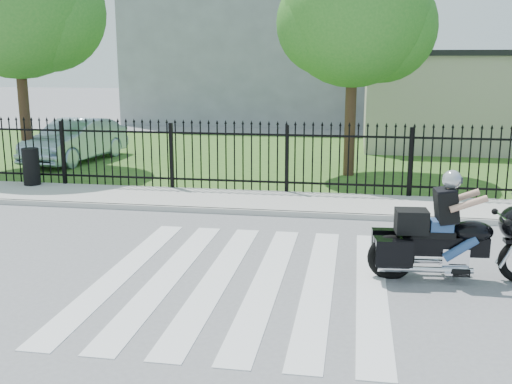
# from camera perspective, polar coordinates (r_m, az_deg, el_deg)

# --- Properties ---
(ground) EXTENTS (120.00, 120.00, 0.00)m
(ground) POSITION_cam_1_polar(r_m,az_deg,el_deg) (9.50, -1.34, -8.39)
(ground) COLOR slate
(ground) RESTS_ON ground
(crosswalk) EXTENTS (5.00, 5.50, 0.01)m
(crosswalk) POSITION_cam_1_polar(r_m,az_deg,el_deg) (9.49, -1.34, -8.35)
(crosswalk) COLOR silver
(crosswalk) RESTS_ON ground
(sidewalk) EXTENTS (40.00, 2.00, 0.12)m
(sidewalk) POSITION_cam_1_polar(r_m,az_deg,el_deg) (14.21, 2.46, -1.03)
(sidewalk) COLOR #ADAAA3
(sidewalk) RESTS_ON ground
(curb) EXTENTS (40.00, 0.12, 0.12)m
(curb) POSITION_cam_1_polar(r_m,az_deg,el_deg) (13.25, 1.92, -2.03)
(curb) COLOR #ADAAA3
(curb) RESTS_ON ground
(grass_strip) EXTENTS (40.00, 12.00, 0.02)m
(grass_strip) POSITION_cam_1_polar(r_m,az_deg,el_deg) (21.05, 4.83, 3.26)
(grass_strip) COLOR #2B581E
(grass_strip) RESTS_ON ground
(iron_fence) EXTENTS (26.00, 0.04, 1.80)m
(iron_fence) POSITION_cam_1_polar(r_m,az_deg,el_deg) (15.01, 2.96, 2.99)
(iron_fence) COLOR black
(iron_fence) RESTS_ON ground
(tree_mid) EXTENTS (4.20, 4.20, 6.78)m
(tree_mid) POSITION_cam_1_polar(r_m,az_deg,el_deg) (17.75, 9.30, 16.51)
(tree_mid) COLOR #382316
(tree_mid) RESTS_ON ground
(building_low) EXTENTS (10.00, 6.00, 3.50)m
(building_low) POSITION_cam_1_polar(r_m,az_deg,el_deg) (25.33, 21.85, 7.95)
(building_low) COLOR #B5AD97
(building_low) RESTS_ON ground
(building_low_roof) EXTENTS (10.20, 6.20, 0.20)m
(building_low_roof) POSITION_cam_1_polar(r_m,az_deg,el_deg) (25.27, 22.20, 12.12)
(building_low_roof) COLOR black
(building_low_roof) RESTS_ON building_low
(building_tall) EXTENTS (15.00, 10.00, 12.00)m
(building_tall) POSITION_cam_1_polar(r_m,az_deg,el_deg) (35.12, 1.93, 16.81)
(building_tall) COLOR #95989E
(building_tall) RESTS_ON ground
(motorcycle_rider) EXTENTS (2.71, 0.95, 1.79)m
(motorcycle_rider) POSITION_cam_1_polar(r_m,az_deg,el_deg) (9.77, 18.13, -3.89)
(motorcycle_rider) COLOR black
(motorcycle_rider) RESTS_ON ground
(parked_car) EXTENTS (2.14, 4.47, 1.41)m
(parked_car) POSITION_cam_1_polar(r_m,az_deg,el_deg) (20.97, -16.82, 4.72)
(parked_car) COLOR #9FB5C8
(parked_car) RESTS_ON grass_strip
(litter_bin) EXTENTS (0.53, 0.53, 0.98)m
(litter_bin) POSITION_cam_1_polar(r_m,az_deg,el_deg) (16.94, -20.63, 2.29)
(litter_bin) COLOR black
(litter_bin) RESTS_ON sidewalk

